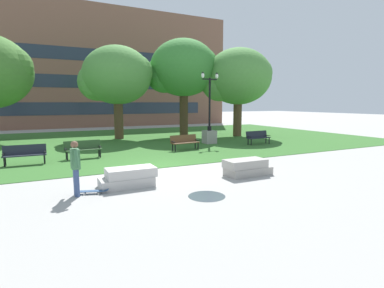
{
  "coord_description": "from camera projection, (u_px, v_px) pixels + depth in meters",
  "views": [
    {
      "loc": [
        -4.4,
        -12.11,
        2.85
      ],
      "look_at": [
        0.89,
        -1.4,
        1.2
      ],
      "focal_mm": 28.0,
      "sensor_mm": 36.0,
      "label": 1
    }
  ],
  "objects": [
    {
      "name": "ground_plane",
      "position": [
        160.0,
        168.0,
        13.08
      ],
      "size": [
        140.0,
        140.0,
        0.0
      ],
      "primitive_type": "plane",
      "color": "#A3A09B"
    },
    {
      "name": "grass_lawn",
      "position": [
        112.0,
        142.0,
        21.96
      ],
      "size": [
        40.0,
        20.0,
        0.02
      ],
      "primitive_type": "cube",
      "color": "#336628",
      "rests_on": "ground"
    },
    {
      "name": "concrete_block_center",
      "position": [
        129.0,
        177.0,
        10.27
      ],
      "size": [
        1.89,
        0.9,
        0.64
      ],
      "color": "#BCB7B2",
      "rests_on": "ground"
    },
    {
      "name": "concrete_block_left",
      "position": [
        247.0,
        168.0,
        11.84
      ],
      "size": [
        1.87,
        0.9,
        0.64
      ],
      "color": "#9E9991",
      "rests_on": "ground"
    },
    {
      "name": "person_skateboarder",
      "position": [
        75.0,
        165.0,
        9.11
      ],
      "size": [
        0.26,
        1.11,
        1.71
      ],
      "color": "#384C7A",
      "rests_on": "ground"
    },
    {
      "name": "skateboard",
      "position": [
        92.0,
        191.0,
        9.43
      ],
      "size": [
        1.03,
        0.51,
        0.14
      ],
      "color": "#2D4C75",
      "rests_on": "ground"
    },
    {
      "name": "puddle",
      "position": [
        207.0,
        196.0,
        9.19
      ],
      "size": [
        1.15,
        1.15,
        0.01
      ],
      "primitive_type": "cylinder",
      "color": "#47515B",
      "rests_on": "ground"
    },
    {
      "name": "park_bench_near_left",
      "position": [
        258.0,
        137.0,
        20.59
      ],
      "size": [
        1.82,
        0.61,
        0.9
      ],
      "color": "#1E232D",
      "rests_on": "grass_lawn"
    },
    {
      "name": "park_bench_near_right",
      "position": [
        185.0,
        141.0,
        18.04
      ],
      "size": [
        1.84,
        0.71,
        0.9
      ],
      "color": "brown",
      "rests_on": "grass_lawn"
    },
    {
      "name": "park_bench_far_left",
      "position": [
        83.0,
        148.0,
        15.34
      ],
      "size": [
        1.83,
        0.63,
        0.9
      ],
      "color": "#284723",
      "rests_on": "grass_lawn"
    },
    {
      "name": "park_bench_far_right",
      "position": [
        25.0,
        153.0,
        13.78
      ],
      "size": [
        1.81,
        0.56,
        0.9
      ],
      "color": "#1E232D",
      "rests_on": "grass_lawn"
    },
    {
      "name": "lamp_post_right",
      "position": [
        209.0,
        129.0,
        20.91
      ],
      "size": [
        1.32,
        0.8,
        4.92
      ],
      "color": "gray",
      "rests_on": "grass_lawn"
    },
    {
      "name": "tree_near_right",
      "position": [
        116.0,
        76.0,
        23.17
      ],
      "size": [
        5.55,
        5.29,
        7.2
      ],
      "color": "#4C3823",
      "rests_on": "grass_lawn"
    },
    {
      "name": "tree_far_right",
      "position": [
        183.0,
        69.0,
        24.97
      ],
      "size": [
        5.84,
        5.56,
        8.08
      ],
      "color": "#42301E",
      "rests_on": "grass_lawn"
    },
    {
      "name": "tree_far_left",
      "position": [
        237.0,
        77.0,
        25.1
      ],
      "size": [
        5.79,
        5.52,
        7.36
      ],
      "color": "#4C3823",
      "rests_on": "grass_lawn"
    },
    {
      "name": "building_facade_distant",
      "position": [
        109.0,
        67.0,
        35.09
      ],
      "size": [
        30.85,
        1.03,
        13.96
      ],
      "color": "brown",
      "rests_on": "ground"
    }
  ]
}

